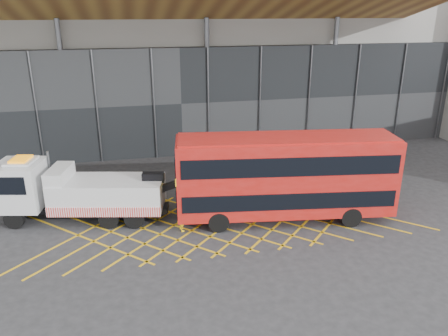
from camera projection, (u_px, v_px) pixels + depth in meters
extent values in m
plane|color=#28282A|center=(174.00, 225.00, 22.70)|extent=(120.00, 120.00, 0.00)
cube|color=gold|center=(78.00, 235.00, 21.70)|extent=(7.16, 7.16, 0.01)
cube|color=gold|center=(78.00, 235.00, 21.70)|extent=(7.16, 7.16, 0.01)
cube|color=gold|center=(111.00, 232.00, 22.03)|extent=(7.16, 7.16, 0.01)
cube|color=gold|center=(111.00, 232.00, 22.03)|extent=(7.16, 7.16, 0.01)
cube|color=gold|center=(143.00, 228.00, 22.36)|extent=(7.16, 7.16, 0.01)
cube|color=gold|center=(143.00, 228.00, 22.36)|extent=(7.16, 7.16, 0.01)
cube|color=gold|center=(174.00, 225.00, 22.70)|extent=(7.16, 7.16, 0.01)
cube|color=gold|center=(174.00, 225.00, 22.70)|extent=(7.16, 7.16, 0.01)
cube|color=gold|center=(204.00, 222.00, 23.03)|extent=(7.16, 7.16, 0.01)
cube|color=gold|center=(204.00, 222.00, 23.03)|extent=(7.16, 7.16, 0.01)
cube|color=gold|center=(234.00, 219.00, 23.36)|extent=(7.16, 7.16, 0.01)
cube|color=gold|center=(234.00, 219.00, 23.36)|extent=(7.16, 7.16, 0.01)
cube|color=gold|center=(262.00, 216.00, 23.69)|extent=(7.16, 7.16, 0.01)
cube|color=gold|center=(262.00, 216.00, 23.69)|extent=(7.16, 7.16, 0.01)
cube|color=gold|center=(290.00, 213.00, 24.02)|extent=(7.16, 7.16, 0.01)
cube|color=gold|center=(290.00, 213.00, 24.02)|extent=(7.16, 7.16, 0.01)
cube|color=gold|center=(317.00, 210.00, 24.35)|extent=(7.16, 7.16, 0.01)
cube|color=gold|center=(317.00, 210.00, 24.35)|extent=(7.16, 7.16, 0.01)
cube|color=gold|center=(343.00, 208.00, 24.68)|extent=(7.16, 7.16, 0.01)
cube|color=gold|center=(343.00, 208.00, 24.68)|extent=(7.16, 7.16, 0.01)
cube|color=gray|center=(168.00, 28.00, 37.40)|extent=(55.00, 14.00, 18.00)
cube|color=black|center=(181.00, 103.00, 32.44)|extent=(55.00, 0.80, 8.00)
cylinder|color=#595B60|center=(66.00, 94.00, 30.26)|extent=(0.36, 0.36, 10.00)
cylinder|color=#595B60|center=(207.00, 89.00, 32.33)|extent=(0.36, 0.36, 10.00)
cylinder|color=#595B60|center=(332.00, 84.00, 34.40)|extent=(0.36, 0.36, 10.00)
cube|color=black|center=(85.00, 208.00, 23.14)|extent=(8.81, 2.80, 0.32)
cube|color=silver|center=(22.00, 185.00, 22.66)|extent=(2.67, 2.74, 2.41)
cube|color=red|center=(3.00, 206.00, 23.07)|extent=(0.74, 2.41, 0.51)
cube|color=orange|center=(21.00, 159.00, 22.17)|extent=(1.05, 1.27, 0.11)
cube|color=silver|center=(108.00, 193.00, 22.84)|extent=(6.12, 3.50, 1.48)
cube|color=red|center=(103.00, 212.00, 21.92)|extent=(5.63, 1.29, 0.51)
cube|color=silver|center=(59.00, 174.00, 22.46)|extent=(1.38, 2.37, 0.65)
cube|color=black|center=(153.00, 177.00, 22.55)|extent=(1.19, 0.69, 0.46)
cube|color=black|center=(171.00, 185.00, 22.72)|extent=(2.05, 0.75, 1.00)
cylinder|color=black|center=(14.00, 219.00, 22.25)|extent=(1.07, 0.54, 1.02)
cylinder|color=black|center=(30.00, 203.00, 24.08)|extent=(1.07, 0.54, 1.02)
cylinder|color=black|center=(134.00, 219.00, 22.29)|extent=(1.07, 0.54, 1.02)
cylinder|color=black|center=(141.00, 203.00, 24.12)|extent=(1.07, 0.54, 1.02)
cylinder|color=#595B60|center=(50.00, 169.00, 23.36)|extent=(0.13, 0.13, 2.04)
cube|color=#AD140F|center=(286.00, 175.00, 22.56)|extent=(11.46, 4.15, 3.95)
cube|color=black|center=(285.00, 192.00, 22.88)|extent=(11.02, 4.15, 0.87)
cube|color=black|center=(287.00, 159.00, 22.25)|extent=(11.02, 4.15, 0.97)
cube|color=black|center=(177.00, 194.00, 22.44)|extent=(0.38, 2.27, 1.32)
cube|color=black|center=(176.00, 161.00, 21.82)|extent=(0.38, 2.27, 0.97)
cube|color=yellow|center=(176.00, 177.00, 22.10)|extent=(0.32, 1.81, 0.36)
cube|color=#AD140F|center=(288.00, 138.00, 21.87)|extent=(11.21, 3.91, 0.12)
cylinder|color=black|center=(219.00, 222.00, 21.90)|extent=(1.09, 0.45, 1.06)
cylinder|color=black|center=(216.00, 203.00, 24.05)|extent=(1.09, 0.45, 1.06)
cylinder|color=black|center=(351.00, 217.00, 22.42)|extent=(1.09, 0.45, 1.06)
cylinder|color=black|center=(337.00, 199.00, 24.57)|extent=(1.09, 0.45, 1.06)
imported|color=yellow|center=(181.00, 215.00, 21.92)|extent=(0.51, 0.67, 1.67)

